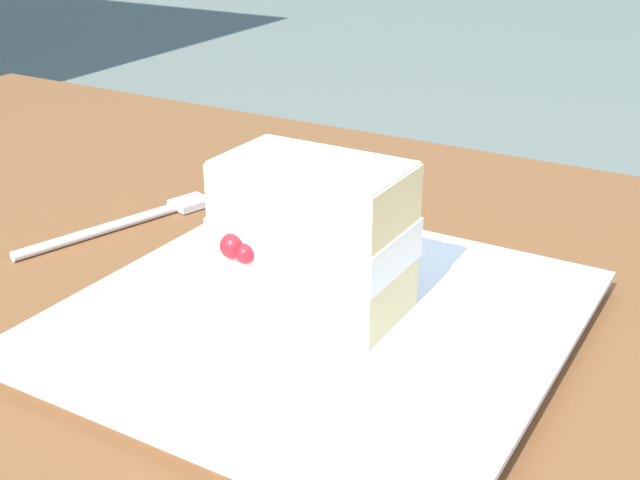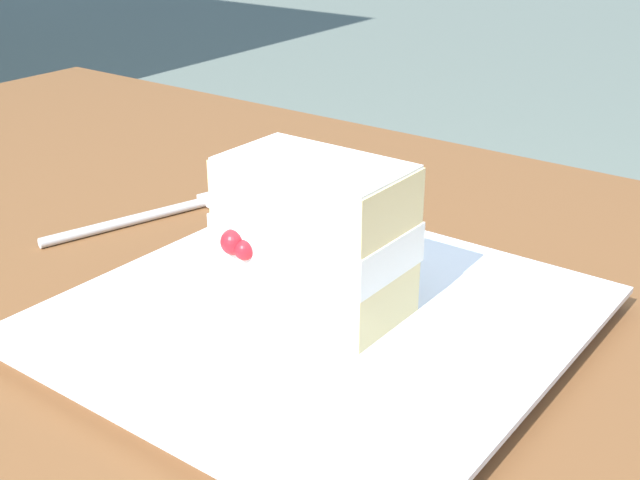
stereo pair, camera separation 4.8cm
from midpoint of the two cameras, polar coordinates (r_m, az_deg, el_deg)
dessert_plate at (r=0.50m, az=2.74°, el=-5.66°), size 0.29×0.29×0.02m
cake_slice at (r=0.48m, az=2.47°, el=0.23°), size 0.11×0.08×0.09m
dessert_fork at (r=0.68m, az=-9.14°, el=1.76°), size 0.06×0.17×0.01m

